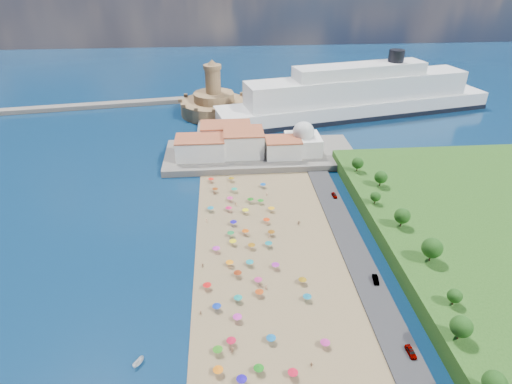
{
  "coord_description": "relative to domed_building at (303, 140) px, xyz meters",
  "views": [
    {
      "loc": [
        -7.47,
        -113.32,
        86.22
      ],
      "look_at": [
        4.0,
        25.0,
        8.0
      ],
      "focal_mm": 30.0,
      "sensor_mm": 36.0,
      "label": 1
    }
  ],
  "objects": [
    {
      "name": "parked_cars",
      "position": [
        6.0,
        -83.7,
        -7.57
      ],
      "size": [
        2.1,
        81.09,
        1.44
      ],
      "color": "gray",
      "rests_on": "promenade"
    },
    {
      "name": "domed_building",
      "position": [
        0.0,
        0.0,
        0.0
      ],
      "size": [
        16.0,
        16.0,
        15.0
      ],
      "color": "silver",
      "rests_on": "terrace"
    },
    {
      "name": "breakwater",
      "position": [
        -140.0,
        82.0,
        -7.67
      ],
      "size": [
        199.03,
        34.77,
        2.6
      ],
      "primitive_type": "cube",
      "rotation": [
        0.0,
        0.0,
        0.14
      ],
      "color": "#59544C",
      "rests_on": "ground"
    },
    {
      "name": "ground",
      "position": [
        -30.0,
        -71.0,
        -8.97
      ],
      "size": [
        700.0,
        700.0,
        0.0
      ],
      "primitive_type": "plane",
      "color": "#071938",
      "rests_on": "ground"
    },
    {
      "name": "waterfront_buildings",
      "position": [
        -33.05,
        2.64,
        -1.1
      ],
      "size": [
        57.0,
        29.0,
        11.0
      ],
      "color": "silver",
      "rests_on": "terrace"
    },
    {
      "name": "hillside_trees",
      "position": [
        19.52,
        -80.87,
        1.05
      ],
      "size": [
        12.46,
        108.73,
        7.81
      ],
      "color": "#382314",
      "rests_on": "hillside"
    },
    {
      "name": "terrace",
      "position": [
        -20.0,
        2.0,
        -7.47
      ],
      "size": [
        90.0,
        36.0,
        3.0
      ],
      "primitive_type": "cube",
      "color": "#59544C",
      "rests_on": "ground"
    },
    {
      "name": "jetty",
      "position": [
        -42.0,
        37.0,
        -7.77
      ],
      "size": [
        18.0,
        70.0,
        2.4
      ],
      "primitive_type": "cube",
      "color": "#59544C",
      "rests_on": "ground"
    },
    {
      "name": "cruise_ship",
      "position": [
        42.68,
        57.21,
        2.0
      ],
      "size": [
        170.88,
        60.39,
        37.05
      ],
      "color": "black",
      "rests_on": "ground"
    },
    {
      "name": "fortress",
      "position": [
        -42.0,
        67.0,
        -2.29
      ],
      "size": [
        40.0,
        40.0,
        32.4
      ],
      "color": "#9D764E",
      "rests_on": "ground"
    },
    {
      "name": "beach_parasols",
      "position": [
        -31.24,
        -81.79,
        -6.83
      ],
      "size": [
        32.03,
        117.48,
        2.2
      ],
      "color": "gray",
      "rests_on": "beach"
    },
    {
      "name": "beachgoers",
      "position": [
        -31.9,
        -73.99,
        -7.83
      ],
      "size": [
        35.5,
        95.47,
        1.88
      ],
      "color": "tan",
      "rests_on": "beach"
    }
  ]
}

